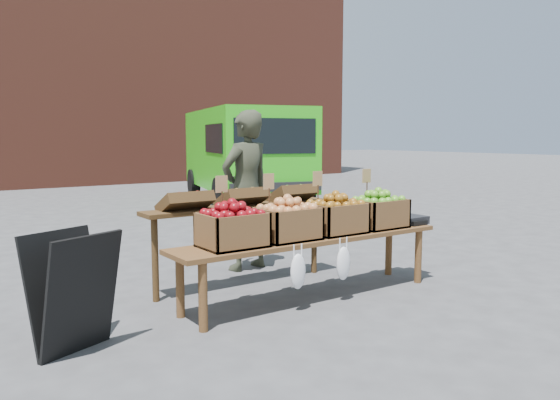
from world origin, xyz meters
TOP-DOWN VIEW (x-y plane):
  - ground at (0.00, 0.00)m, footprint 80.00×80.00m
  - delivery_van at (3.92, 7.16)m, footprint 3.24×4.94m
  - vendor at (0.64, 1.77)m, footprint 0.70×0.52m
  - chalkboard_sign at (-1.55, 0.45)m, footprint 0.63×0.49m
  - back_table at (0.24, 1.21)m, footprint 2.10×0.44m
  - display_bench at (0.54, 0.49)m, footprint 2.70×0.56m
  - crate_golden_apples at (-0.29, 0.49)m, footprint 0.50×0.40m
  - crate_russet_pears at (0.26, 0.49)m, footprint 0.50×0.40m
  - crate_red_apples at (0.81, 0.49)m, footprint 0.50×0.40m
  - crate_green_apples at (1.36, 0.49)m, footprint 0.50×0.40m
  - weighing_scale at (1.79, 0.49)m, footprint 0.34×0.30m

SIDE VIEW (x-z plane):
  - ground at x=0.00m, z-range 0.00..0.00m
  - display_bench at x=0.54m, z-range 0.00..0.57m
  - chalkboard_sign at x=-1.55m, z-range 0.00..0.84m
  - back_table at x=0.24m, z-range 0.00..1.04m
  - weighing_scale at x=1.79m, z-range 0.57..0.65m
  - crate_golden_apples at x=-0.29m, z-range 0.57..0.85m
  - crate_russet_pears at x=0.26m, z-range 0.57..0.85m
  - crate_red_apples at x=0.81m, z-range 0.57..0.85m
  - crate_green_apples at x=1.36m, z-range 0.57..0.85m
  - vendor at x=0.64m, z-range 0.00..1.74m
  - delivery_van at x=3.92m, z-range 0.00..2.03m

